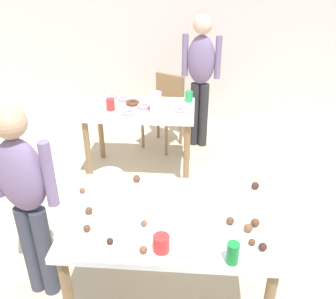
{
  "coord_description": "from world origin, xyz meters",
  "views": [
    {
      "loc": [
        0.06,
        -1.88,
        2.16
      ],
      "look_at": [
        -0.12,
        0.46,
        0.9
      ],
      "focal_mm": 39.65,
      "sensor_mm": 36.0,
      "label": 1
    }
  ],
  "objects_px": {
    "dining_table_near": "(170,227)",
    "person_girl_near": "(25,193)",
    "soda_can": "(233,253)",
    "chair_far_table": "(165,107)",
    "dining_table_far": "(140,118)",
    "mixing_bowl": "(109,179)",
    "pitcher_far": "(156,103)",
    "person_adult_far": "(201,71)"
  },
  "relations": [
    {
      "from": "mixing_bowl",
      "to": "person_adult_far",
      "type": "bearing_deg",
      "value": 73.59
    },
    {
      "from": "dining_table_far",
      "to": "pitcher_far",
      "type": "height_order",
      "value": "pitcher_far"
    },
    {
      "from": "chair_far_table",
      "to": "pitcher_far",
      "type": "height_order",
      "value": "pitcher_far"
    },
    {
      "from": "dining_table_far",
      "to": "person_girl_near",
      "type": "height_order",
      "value": "person_girl_near"
    },
    {
      "from": "dining_table_near",
      "to": "person_adult_far",
      "type": "bearing_deg",
      "value": 85.71
    },
    {
      "from": "person_girl_near",
      "to": "soda_can",
      "type": "xyz_separation_m",
      "value": [
        1.25,
        -0.4,
        -0.03
      ]
    },
    {
      "from": "dining_table_far",
      "to": "soda_can",
      "type": "relative_size",
      "value": 9.18
    },
    {
      "from": "pitcher_far",
      "to": "person_adult_far",
      "type": "bearing_deg",
      "value": 62.15
    },
    {
      "from": "dining_table_near",
      "to": "chair_far_table",
      "type": "relative_size",
      "value": 1.44
    },
    {
      "from": "dining_table_far",
      "to": "chair_far_table",
      "type": "distance_m",
      "value": 0.73
    },
    {
      "from": "person_girl_near",
      "to": "chair_far_table",
      "type": "bearing_deg",
      "value": 73.97
    },
    {
      "from": "person_adult_far",
      "to": "mixing_bowl",
      "type": "height_order",
      "value": "person_adult_far"
    },
    {
      "from": "dining_table_near",
      "to": "dining_table_far",
      "type": "bearing_deg",
      "value": 104.41
    },
    {
      "from": "chair_far_table",
      "to": "dining_table_near",
      "type": "bearing_deg",
      "value": -84.52
    },
    {
      "from": "person_girl_near",
      "to": "pitcher_far",
      "type": "bearing_deg",
      "value": 67.11
    },
    {
      "from": "dining_table_near",
      "to": "dining_table_far",
      "type": "relative_size",
      "value": 1.12
    },
    {
      "from": "pitcher_far",
      "to": "dining_table_far",
      "type": "bearing_deg",
      "value": 144.57
    },
    {
      "from": "dining_table_near",
      "to": "pitcher_far",
      "type": "xyz_separation_m",
      "value": [
        -0.25,
        1.58,
        0.2
      ]
    },
    {
      "from": "dining_table_far",
      "to": "pitcher_far",
      "type": "bearing_deg",
      "value": -35.43
    },
    {
      "from": "dining_table_near",
      "to": "mixing_bowl",
      "type": "height_order",
      "value": "mixing_bowl"
    },
    {
      "from": "person_adult_far",
      "to": "dining_table_far",
      "type": "bearing_deg",
      "value": -131.81
    },
    {
      "from": "chair_far_table",
      "to": "person_adult_far",
      "type": "height_order",
      "value": "person_adult_far"
    },
    {
      "from": "mixing_bowl",
      "to": "chair_far_table",
      "type": "bearing_deg",
      "value": 84.24
    },
    {
      "from": "dining_table_far",
      "to": "mixing_bowl",
      "type": "xyz_separation_m",
      "value": [
        -0.0,
        -1.42,
        0.16
      ]
    },
    {
      "from": "dining_table_near",
      "to": "person_adult_far",
      "type": "relative_size",
      "value": 0.8
    },
    {
      "from": "dining_table_near",
      "to": "chair_far_table",
      "type": "distance_m",
      "value": 2.41
    },
    {
      "from": "person_girl_near",
      "to": "soda_can",
      "type": "bearing_deg",
      "value": -17.63
    },
    {
      "from": "person_girl_near",
      "to": "pitcher_far",
      "type": "relative_size",
      "value": 6.5
    },
    {
      "from": "mixing_bowl",
      "to": "pitcher_far",
      "type": "relative_size",
      "value": 0.91
    },
    {
      "from": "chair_far_table",
      "to": "dining_table_far",
      "type": "bearing_deg",
      "value": -107.08
    },
    {
      "from": "soda_can",
      "to": "pitcher_far",
      "type": "xyz_separation_m",
      "value": [
        -0.6,
        1.94,
        0.05
      ]
    },
    {
      "from": "soda_can",
      "to": "dining_table_near",
      "type": "bearing_deg",
      "value": 133.2
    },
    {
      "from": "dining_table_near",
      "to": "mixing_bowl",
      "type": "xyz_separation_m",
      "value": [
        -0.44,
        0.29,
        0.14
      ]
    },
    {
      "from": "mixing_bowl",
      "to": "pitcher_far",
      "type": "height_order",
      "value": "pitcher_far"
    },
    {
      "from": "person_girl_near",
      "to": "dining_table_near",
      "type": "bearing_deg",
      "value": -2.09
    },
    {
      "from": "dining_table_near",
      "to": "pitcher_far",
      "type": "height_order",
      "value": "pitcher_far"
    },
    {
      "from": "dining_table_near",
      "to": "person_girl_near",
      "type": "xyz_separation_m",
      "value": [
        -0.91,
        0.03,
        0.18
      ]
    },
    {
      "from": "person_adult_far",
      "to": "mixing_bowl",
      "type": "relative_size",
      "value": 7.89
    },
    {
      "from": "dining_table_far",
      "to": "pitcher_far",
      "type": "xyz_separation_m",
      "value": [
        0.18,
        -0.13,
        0.22
      ]
    },
    {
      "from": "dining_table_near",
      "to": "soda_can",
      "type": "relative_size",
      "value": 10.27
    },
    {
      "from": "soda_can",
      "to": "dining_table_far",
      "type": "bearing_deg",
      "value": 110.64
    },
    {
      "from": "dining_table_far",
      "to": "mixing_bowl",
      "type": "relative_size",
      "value": 5.65
    }
  ]
}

